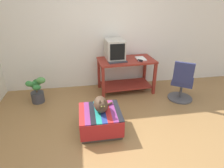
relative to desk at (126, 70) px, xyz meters
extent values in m
plane|color=olive|center=(-0.41, -1.60, -0.52)|extent=(14.00, 14.00, 0.00)
cube|color=silver|center=(-0.41, 0.45, 0.78)|extent=(8.00, 0.10, 2.60)
cube|color=maroon|center=(-0.56, -0.33, -0.16)|extent=(0.06, 0.06, 0.73)
cube|color=maroon|center=(0.60, -0.26, -0.16)|extent=(0.06, 0.06, 0.73)
cube|color=maroon|center=(0.56, 0.33, -0.16)|extent=(0.06, 0.06, 0.73)
cube|color=maroon|center=(-0.60, 0.26, -0.16)|extent=(0.06, 0.06, 0.73)
cube|color=maroon|center=(0.00, 0.00, -0.38)|extent=(1.17, 0.63, 0.02)
cube|color=maroon|center=(0.00, 0.00, 0.23)|extent=(1.28, 0.74, 0.04)
cube|color=#BCB7A8|center=(-0.25, 0.09, 0.26)|extent=(0.29, 0.36, 0.02)
cube|color=#BCB7A8|center=(-0.25, 0.09, 0.46)|extent=(0.41, 0.52, 0.43)
cube|color=black|center=(-0.23, -0.17, 0.47)|extent=(0.31, 0.03, 0.34)
cube|color=#333338|center=(-0.23, -0.16, 0.26)|extent=(0.42, 0.21, 0.02)
cube|color=white|center=(0.32, -0.03, 0.26)|extent=(0.19, 0.30, 0.02)
cube|color=#4C4238|center=(-0.74, -1.35, -0.35)|extent=(0.64, 0.61, 0.35)
cube|color=#AD2323|center=(-0.74, -1.68, -0.32)|extent=(0.67, 0.01, 0.28)
cube|color=#AD2323|center=(-1.04, -1.35, -0.17)|extent=(0.08, 0.66, 0.02)
cube|color=#7A2D6B|center=(-0.95, -1.35, -0.17)|extent=(0.08, 0.66, 0.02)
cube|color=black|center=(-0.87, -1.35, -0.17)|extent=(0.08, 0.66, 0.02)
cube|color=#1E897A|center=(-0.78, -1.35, -0.17)|extent=(0.08, 0.66, 0.02)
cube|color=navy|center=(-0.70, -1.35, -0.17)|extent=(0.08, 0.66, 0.02)
cube|color=#AD2323|center=(-0.62, -1.35, -0.17)|extent=(0.08, 0.66, 0.02)
cube|color=#7A2D6B|center=(-0.53, -1.35, -0.17)|extent=(0.08, 0.66, 0.02)
cube|color=black|center=(-0.45, -1.35, -0.17)|extent=(0.08, 0.66, 0.02)
ellipsoid|color=#473323|center=(-0.72, -1.33, -0.04)|extent=(0.25, 0.37, 0.23)
sphere|color=#473323|center=(-0.71, -1.46, 0.02)|extent=(0.12, 0.12, 0.12)
cylinder|color=#473323|center=(-0.64, -1.22, -0.14)|extent=(0.27, 0.17, 0.04)
cone|color=#473323|center=(-0.75, -1.46, 0.10)|extent=(0.05, 0.05, 0.06)
cone|color=#473323|center=(-0.68, -1.46, 0.10)|extent=(0.05, 0.05, 0.06)
sphere|color=#C6D151|center=(-0.73, -1.52, 0.03)|extent=(0.02, 0.02, 0.02)
sphere|color=#C6D151|center=(-0.69, -1.51, 0.03)|extent=(0.02, 0.02, 0.02)
cylinder|color=#3D3D42|center=(-1.95, -0.22, -0.41)|extent=(0.26, 0.26, 0.23)
cylinder|color=brown|center=(-1.95, -0.22, -0.24)|extent=(0.03, 0.03, 0.11)
ellipsoid|color=#4C8E42|center=(-1.82, -0.25, -0.02)|extent=(0.18, 0.13, 0.13)
ellipsoid|color=#2D7033|center=(-1.93, -0.11, -0.11)|extent=(0.19, 0.09, 0.13)
ellipsoid|color=#38843D|center=(-2.02, -0.16, -0.14)|extent=(0.18, 0.12, 0.12)
ellipsoid|color=#38843D|center=(-2.05, -0.32, -0.05)|extent=(0.14, 0.08, 0.12)
ellipsoid|color=#2D7033|center=(-1.90, -0.35, -0.12)|extent=(0.17, 0.13, 0.10)
cylinder|color=#4C4C51|center=(1.10, -0.58, -0.51)|extent=(0.52, 0.52, 0.03)
cylinder|color=#4C4C51|center=(1.10, -0.58, -0.32)|extent=(0.05, 0.05, 0.34)
cube|color=navy|center=(1.10, -0.58, -0.11)|extent=(0.58, 0.58, 0.08)
cube|color=navy|center=(0.99, -0.74, 0.15)|extent=(0.35, 0.26, 0.44)
cube|color=black|center=(0.26, -0.18, 0.27)|extent=(0.10, 0.11, 0.04)
cylinder|color=#2351B2|center=(0.31, -0.01, 0.25)|extent=(0.14, 0.02, 0.01)
camera|label=1|loc=(-0.97, -3.91, 1.55)|focal=30.22mm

